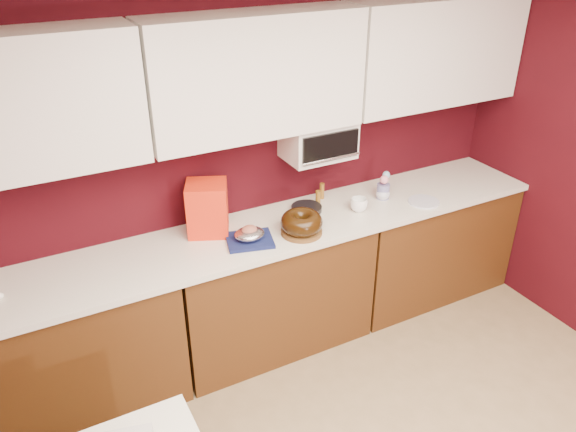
{
  "coord_description": "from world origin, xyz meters",
  "views": [
    {
      "loc": [
        -1.34,
        -0.87,
        2.67
      ],
      "look_at": [
        0.09,
        1.84,
        1.02
      ],
      "focal_mm": 35.0,
      "sensor_mm": 36.0,
      "label": 1
    }
  ],
  "objects_px": {
    "bundt_cake": "(302,222)",
    "coffee_mug": "(359,204)",
    "toaster_oven": "(318,139)",
    "flower_vase": "(383,191)",
    "blue_jar": "(383,191)",
    "foil_ham_nest": "(249,234)",
    "pandoro_box": "(207,208)"
  },
  "relations": [
    {
      "from": "bundt_cake",
      "to": "foil_ham_nest",
      "type": "bearing_deg",
      "value": 169.9
    },
    {
      "from": "toaster_oven",
      "to": "flower_vase",
      "type": "bearing_deg",
      "value": -18.55
    },
    {
      "from": "bundt_cake",
      "to": "coffee_mug",
      "type": "relative_size",
      "value": 2.38
    },
    {
      "from": "toaster_oven",
      "to": "bundt_cake",
      "type": "distance_m",
      "value": 0.58
    },
    {
      "from": "bundt_cake",
      "to": "blue_jar",
      "type": "height_order",
      "value": "bundt_cake"
    },
    {
      "from": "foil_ham_nest",
      "to": "coffee_mug",
      "type": "xyz_separation_m",
      "value": [
        0.82,
        0.03,
        0.0
      ]
    },
    {
      "from": "toaster_oven",
      "to": "bundt_cake",
      "type": "bearing_deg",
      "value": -132.95
    },
    {
      "from": "coffee_mug",
      "to": "flower_vase",
      "type": "bearing_deg",
      "value": 16.02
    },
    {
      "from": "foil_ham_nest",
      "to": "blue_jar",
      "type": "height_order",
      "value": "blue_jar"
    },
    {
      "from": "foil_ham_nest",
      "to": "coffee_mug",
      "type": "distance_m",
      "value": 0.82
    },
    {
      "from": "foil_ham_nest",
      "to": "blue_jar",
      "type": "relative_size",
      "value": 1.75
    },
    {
      "from": "coffee_mug",
      "to": "flower_vase",
      "type": "height_order",
      "value": "flower_vase"
    },
    {
      "from": "pandoro_box",
      "to": "blue_jar",
      "type": "xyz_separation_m",
      "value": [
        1.26,
        -0.12,
        -0.11
      ]
    },
    {
      "from": "foil_ham_nest",
      "to": "flower_vase",
      "type": "bearing_deg",
      "value": 5.34
    },
    {
      "from": "flower_vase",
      "to": "blue_jar",
      "type": "bearing_deg",
      "value": 56.98
    },
    {
      "from": "coffee_mug",
      "to": "foil_ham_nest",
      "type": "bearing_deg",
      "value": -178.08
    },
    {
      "from": "toaster_oven",
      "to": "flower_vase",
      "type": "xyz_separation_m",
      "value": [
        0.45,
        -0.15,
        -0.42
      ]
    },
    {
      "from": "flower_vase",
      "to": "pandoro_box",
      "type": "bearing_deg",
      "value": 173.98
    },
    {
      "from": "bundt_cake",
      "to": "coffee_mug",
      "type": "distance_m",
      "value": 0.5
    },
    {
      "from": "bundt_cake",
      "to": "flower_vase",
      "type": "relative_size",
      "value": 2.25
    },
    {
      "from": "bundt_cake",
      "to": "blue_jar",
      "type": "relative_size",
      "value": 2.46
    },
    {
      "from": "toaster_oven",
      "to": "flower_vase",
      "type": "height_order",
      "value": "toaster_oven"
    },
    {
      "from": "toaster_oven",
      "to": "blue_jar",
      "type": "xyz_separation_m",
      "value": [
        0.46,
        -0.14,
        -0.42
      ]
    },
    {
      "from": "pandoro_box",
      "to": "flower_vase",
      "type": "distance_m",
      "value": 1.26
    },
    {
      "from": "blue_jar",
      "to": "flower_vase",
      "type": "relative_size",
      "value": 0.92
    },
    {
      "from": "bundt_cake",
      "to": "coffee_mug",
      "type": "xyz_separation_m",
      "value": [
        0.49,
        0.09,
        -0.02
      ]
    },
    {
      "from": "toaster_oven",
      "to": "blue_jar",
      "type": "bearing_deg",
      "value": -17.09
    },
    {
      "from": "coffee_mug",
      "to": "blue_jar",
      "type": "distance_m",
      "value": 0.27
    },
    {
      "from": "flower_vase",
      "to": "foil_ham_nest",
      "type": "bearing_deg",
      "value": -174.66
    },
    {
      "from": "toaster_oven",
      "to": "bundt_cake",
      "type": "xyz_separation_m",
      "value": [
        -0.29,
        -0.31,
        -0.39
      ]
    },
    {
      "from": "blue_jar",
      "to": "bundt_cake",
      "type": "bearing_deg",
      "value": -167.25
    },
    {
      "from": "toaster_oven",
      "to": "bundt_cake",
      "type": "relative_size",
      "value": 1.7
    }
  ]
}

